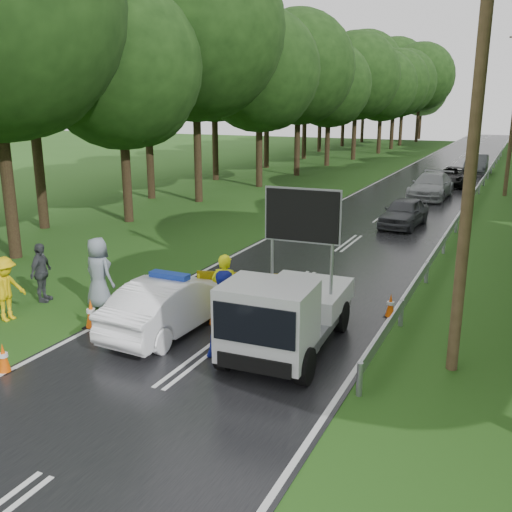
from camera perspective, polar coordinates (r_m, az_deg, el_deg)
The scene contains 21 objects.
ground at distance 13.00m, azimuth -5.95°, elevation -10.34°, with size 160.00×160.00×0.00m, color #234A15.
road at distance 40.85m, azimuth 16.39°, elevation 6.71°, with size 7.00×140.00×0.02m, color black.
guardrail at distance 40.05m, azimuth 21.62°, elevation 6.88°, with size 0.12×60.06×0.70m.
utility_pole_near at distance 12.04m, azimuth 21.03°, elevation 11.74°, with size 1.40×0.24×10.00m.
police_sedan at distance 14.40m, azimuth -8.52°, elevation -4.85°, with size 1.61×4.24×1.52m.
work_truck at distance 12.95m, azimuth 2.90°, elevation -5.66°, with size 2.24×4.62×3.61m.
barrier at distance 15.43m, azimuth -0.95°, elevation -2.66°, with size 2.63×0.86×1.13m.
officer at distance 14.40m, azimuth -3.12°, elevation -3.54°, with size 0.71×0.46×1.93m, color #F6FF0D.
civilian at distance 12.80m, azimuth -2.94°, elevation -5.82°, with size 0.97×0.76×2.00m, color #1926A3.
bystander_left at distance 16.26m, azimuth -23.75°, elevation -3.03°, with size 1.11×0.64×1.72m, color yellow.
bystander_mid at distance 17.42m, azimuth -20.69°, elevation -1.57°, with size 1.01×0.42×1.72m, color #3F4247.
bystander_right at distance 16.35m, azimuth -15.46°, elevation -1.65°, with size 0.98×0.64×2.01m, color gray.
queue_car_first at distance 27.21m, azimuth 14.59°, elevation 4.25°, with size 1.56×3.89×1.32m, color #3D3F45.
queue_car_second at distance 35.80m, azimuth 17.11°, elevation 6.73°, with size 2.09×5.13×1.49m, color #999BA0.
queue_car_third at distance 41.65m, azimuth 19.12°, elevation 7.52°, with size 2.13×4.61×1.28m, color black.
queue_car_fourth at distance 49.31m, azimuth 21.17°, elevation 8.55°, with size 1.63×4.68×1.54m, color #44474C.
cone_near_left at distance 13.39m, azimuth -23.93°, elevation -9.34°, with size 0.31×0.31×0.67m.
cone_center at distance 14.78m, azimuth -4.28°, elevation -5.72°, with size 0.31×0.31×0.66m.
cone_far at distance 16.65m, azimuth 6.28°, elevation -3.17°, with size 0.36×0.36×0.76m.
cone_left_mid at distance 15.12m, azimuth -16.16°, elevation -5.59°, with size 0.37×0.37×0.77m.
cone_right at distance 15.68m, azimuth 13.30°, elevation -4.86°, with size 0.31×0.31×0.66m.
Camera 1 is at (6.17, -9.99, 5.57)m, focal length 40.00 mm.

